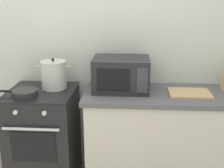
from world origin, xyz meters
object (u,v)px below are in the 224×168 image
object	(u,v)px
microwave	(121,74)
cutting_board	(189,93)
stock_pot	(54,75)
frying_pan	(24,93)
stove	(44,136)

from	to	relation	value
microwave	cutting_board	world-z (taller)	microwave
stock_pot	frying_pan	xyz separation A→B (m)	(-0.21, -0.22, -0.10)
stove	frying_pan	xyz separation A→B (m)	(-0.10, -0.12, 0.48)
cutting_board	stock_pot	bearing A→B (deg)	175.63
stove	cutting_board	size ratio (longest dim) A/B	2.56
stock_pot	frying_pan	distance (m)	0.32
stock_pot	cutting_board	size ratio (longest dim) A/B	0.89
stove	stock_pot	distance (m)	0.61
stove	stock_pot	xyz separation A→B (m)	(0.11, 0.10, 0.59)
frying_pan	cutting_board	distance (m)	1.44
stock_pot	microwave	xyz separation A→B (m)	(0.62, -0.02, 0.02)
stock_pot	cutting_board	distance (m)	1.24
stock_pot	cutting_board	xyz separation A→B (m)	(1.23, -0.09, -0.12)
stock_pot	frying_pan	size ratio (longest dim) A/B	0.76
frying_pan	stove	bearing A→B (deg)	49.88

